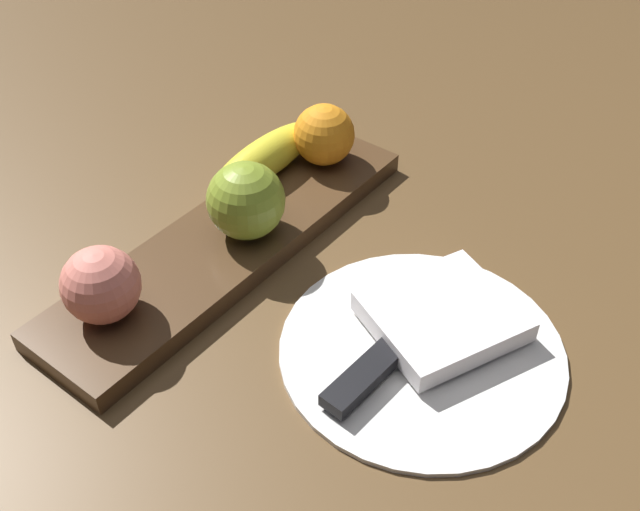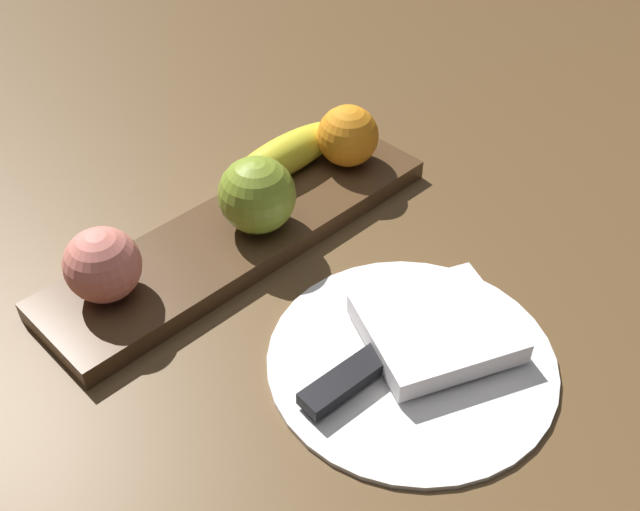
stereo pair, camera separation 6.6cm
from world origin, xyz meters
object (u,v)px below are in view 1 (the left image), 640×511
banana (267,159)px  orange_near_apple (324,135)px  fruit_tray (232,241)px  knife (378,364)px  peach (101,285)px  dinner_plate (422,349)px  folded_napkin (442,316)px  apple (246,201)px

banana → orange_near_apple: 0.07m
fruit_tray → knife: (-0.04, -0.20, 0.00)m
banana → peach: peach is taller
banana → orange_near_apple: orange_near_apple is taller
peach → dinner_plate: 0.28m
orange_near_apple → dinner_plate: 0.28m
peach → dinner_plate: peach is taller
folded_napkin → orange_near_apple: bearing=61.3°
fruit_tray → orange_near_apple: size_ratio=6.43×
orange_near_apple → knife: (-0.20, -0.21, -0.04)m
apple → orange_near_apple: 0.14m
folded_napkin → fruit_tray: bearing=97.9°
orange_near_apple → peach: bearing=178.9°
fruit_tray → orange_near_apple: (0.15, 0.00, 0.04)m
knife → dinner_plate: bearing=-16.4°
fruit_tray → dinner_plate: bearing=-90.0°
orange_near_apple → peach: peach is taller
fruit_tray → folded_napkin: folded_napkin is taller
banana → apple: bearing=29.4°
peach → folded_napkin: 0.29m
fruit_tray → knife: bearing=-102.2°
banana → peach: bearing=5.9°
dinner_plate → folded_napkin: folded_napkin is taller
banana → dinner_plate: banana is taller
dinner_plate → knife: bearing=160.4°
orange_near_apple → folded_napkin: 0.26m
dinner_plate → knife: size_ratio=1.35×
dinner_plate → banana: bearing=69.6°
fruit_tray → peach: (-0.14, 0.01, 0.04)m
dinner_plate → folded_napkin: bearing=0.0°
fruit_tray → orange_near_apple: 0.16m
apple → knife: apple is taller
apple → orange_near_apple: size_ratio=1.14×
fruit_tray → banana: size_ratio=2.67×
apple → peach: size_ratio=1.12×
orange_near_apple → apple: bearing=-173.6°
fruit_tray → dinner_plate: fruit_tray is taller
knife → orange_near_apple: bearing=49.8°
dinner_plate → folded_napkin: size_ratio=2.04×
peach → apple: bearing=-7.9°
apple → peach: (-0.16, 0.02, -0.00)m
peach → knife: 0.24m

